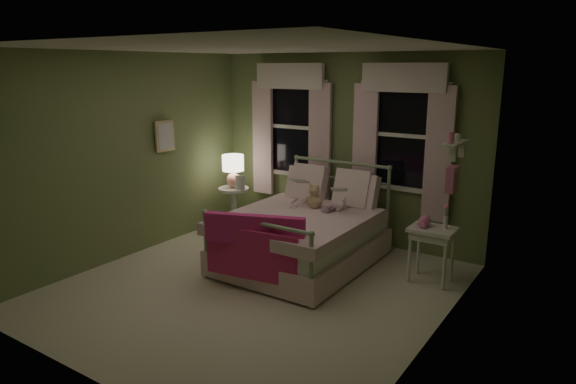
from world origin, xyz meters
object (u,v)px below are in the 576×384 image
Objects in this scene: child_right at (340,191)px; nightstand_left at (234,203)px; bed at (303,234)px; teddy_bear at (315,198)px; nightstand_right at (432,236)px; table_lamp at (233,168)px; child_left at (303,181)px.

nightstand_left is (-1.89, 0.18, -0.47)m from child_right.
nightstand_left is at bearing 159.40° from bed.
teddy_bear is 0.49× the size of nightstand_right.
child_right reaches higher than table_lamp.
bed is at bearing -167.58° from nightstand_right.
bed is 1.81m from table_lamp.
table_lamp is at bearing 168.02° from teddy_bear.
child_right is 1.34× the size of table_lamp.
teddy_bear is (0.28, -0.16, -0.16)m from child_left.
table_lamp reaches higher than teddy_bear.
teddy_bear is 1.68m from nightstand_left.
nightstand_right is at bearing -170.07° from child_right.
child_right reaches higher than teddy_bear.
bed is 0.76m from child_left.
teddy_bear is 0.48× the size of nightstand_left.
child_left is 1.20× the size of nightstand_right.
child_right is 1.90m from table_lamp.
child_left is at bearing 14.08° from child_right.
teddy_bear is (-0.00, 0.26, 0.41)m from bed.
child_right is 1.00× the size of nightstand_left.
teddy_bear reaches higher than nightstand_left.
child_right is 1.01× the size of nightstand_right.
table_lamp is at bearing -17.55° from child_left.
teddy_bear is 0.65× the size of table_lamp.
child_right is 0.34m from teddy_bear.
table_lamp is (0.00, 0.00, 0.54)m from nightstand_left.
child_right is at bearing 175.86° from nightstand_right.
nightstand_left and nightstand_right have the same top height.
nightstand_left is at bearing 175.02° from nightstand_right.
child_left is 1.19× the size of nightstand_left.
teddy_bear is at bearing 90.00° from bed.
nightstand_right is (1.79, -0.09, -0.41)m from child_left.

